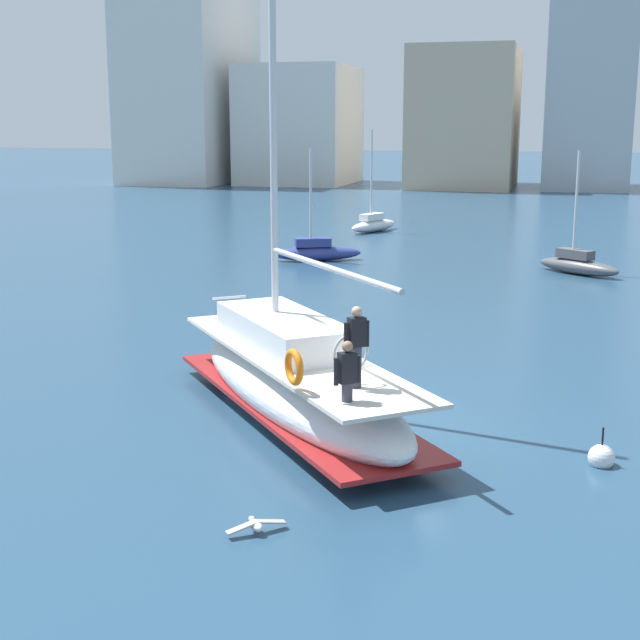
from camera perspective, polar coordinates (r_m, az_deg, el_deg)
The scene contains 8 objects.
ground_plane at distance 19.83m, azimuth 4.07°, elevation -6.53°, with size 400.00×400.00×0.00m, color navy.
main_sailboat at distance 19.96m, azimuth -1.59°, elevation -3.62°, with size 7.98×8.92×13.95m.
moored_sloop_near at distance 43.02m, azimuth -0.21°, elevation 4.36°, with size 4.23×2.62×5.23m.
moored_sloop_far at distance 54.83m, azimuth 3.39°, elevation 6.07°, with size 2.62×4.40×6.02m.
moored_catamaran at distance 40.70m, azimuth 15.92°, elevation 3.42°, with size 3.80×3.25×5.26m.
seagull at distance 14.78m, azimuth -4.06°, elevation -12.73°, with size 0.85×0.76×0.16m.
mooring_buoy at distance 18.25m, azimuth 17.29°, elevation -8.25°, with size 0.51×0.51×0.85m.
waterfront_buildings at distance 95.71m, azimuth 10.91°, elevation 14.25°, with size 82.76×17.70×24.88m.
Camera 1 is at (3.51, -18.45, 6.38)m, focal length 50.85 mm.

